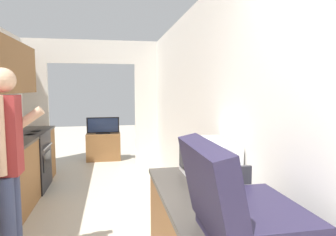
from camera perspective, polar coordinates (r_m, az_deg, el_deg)
name	(u,v)px	position (r m, az deg, el deg)	size (l,w,h in m)	color
wall_right	(212,122)	(2.91, 8.29, -0.84)	(0.06, 7.75, 2.50)	white
wall_far_with_doorway	(93,95)	(6.05, -14.17, 4.26)	(2.95, 0.06, 2.50)	white
range_oven	(26,161)	(5.17, -25.51, -7.41)	(0.66, 0.74, 1.03)	black
person	(7,166)	(2.82, -28.26, -8.00)	(0.56, 0.38, 1.74)	#384266
suitcase	(239,211)	(1.42, 13.38, -16.83)	(0.49, 0.55, 0.46)	#231E38
microwave	(208,159)	(2.35, 7.62, -7.75)	(0.35, 0.53, 0.28)	white
book_stack	(213,199)	(1.90, 8.59, -14.97)	(0.23, 0.31, 0.04)	#2D4C99
tv_cabinet	(104,147)	(6.76, -12.17, -5.34)	(0.73, 0.42, 0.59)	brown
television	(103,126)	(6.64, -12.27, -1.44)	(0.69, 0.16, 0.36)	black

